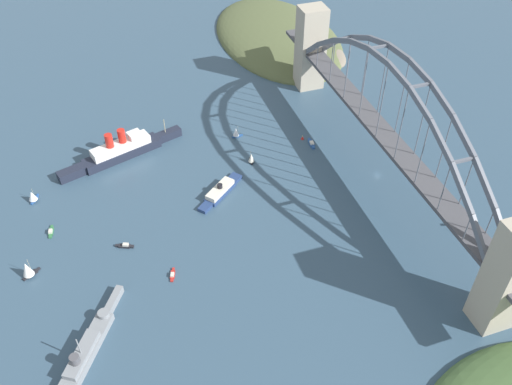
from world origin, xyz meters
name	(u,v)px	position (x,y,z in m)	size (l,w,h in m)	color
ground_plane	(377,175)	(0.00, 0.00, 0.00)	(1400.00, 1400.00, 0.00)	#334C60
harbor_arch_bridge	(386,132)	(0.00, 0.00, 32.52)	(288.97, 18.95, 79.46)	#ADA38E
headland_east_shore	(280,38)	(192.43, -6.92, 0.00)	(166.99, 100.69, 21.95)	#515B38
ocean_liner	(121,150)	(68.87, 148.03, 5.48)	(32.20, 83.29, 20.13)	#1E2333
naval_cruiser	(82,359)	(-74.63, 186.41, 3.01)	(70.88, 45.99, 17.01)	gray
harbor_ferry_steamer	(220,191)	(14.37, 97.55, 2.16)	(29.21, 33.41, 7.34)	navy
seaplane_taxiing_near_bridge	(459,224)	(-54.80, -21.63, 1.98)	(7.54, 10.80, 4.86)	#B7B7B2
small_boat_0	(311,143)	(41.99, 26.85, 0.85)	(11.57, 3.63, 2.39)	#234C8C
small_boat_1	(251,158)	(36.59, 70.80, 3.77)	(6.89, 3.91, 8.06)	black
small_boat_2	(32,196)	(43.22, 203.68, 3.97)	(8.53, 6.68, 8.38)	#234C8C
small_boat_3	(125,246)	(-10.62, 158.25, 0.87)	(5.40, 9.84, 2.43)	black
small_boat_4	(173,275)	(-38.41, 138.12, 0.65)	(8.97, 4.05, 1.81)	#B2231E
small_boat_5	(236,132)	(66.18, 71.72, 3.76)	(4.47, 7.58, 8.11)	#234C8C
small_boat_6	(51,232)	(13.26, 195.59, 0.76)	(9.87, 3.32, 2.17)	#2D6B3D
small_boat_7	(27,269)	(-15.22, 207.67, 5.21)	(7.96, 9.50, 11.27)	black
channel_marker_buoy	(303,138)	(49.42, 30.23, 1.12)	(2.20, 2.20, 2.75)	red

